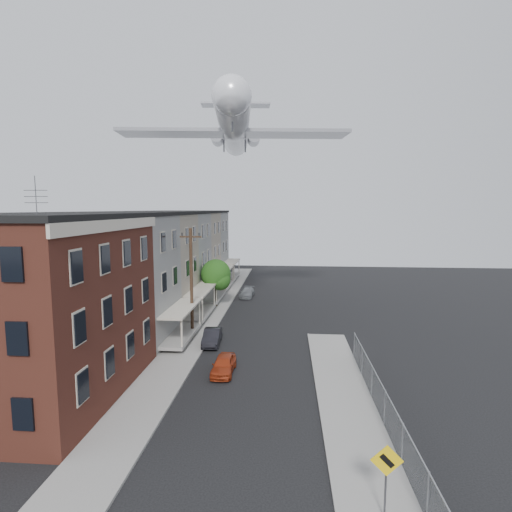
{
  "coord_description": "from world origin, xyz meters",
  "views": [
    {
      "loc": [
        2.25,
        -13.68,
        10.56
      ],
      "look_at": [
        0.42,
        9.23,
        7.83
      ],
      "focal_mm": 28.0,
      "sensor_mm": 36.0,
      "label": 1
    }
  ],
  "objects": [
    {
      "name": "utility_pole",
      "position": [
        -5.6,
        18.0,
        4.67
      ],
      "size": [
        1.8,
        0.26,
        9.0
      ],
      "color": "black",
      "rests_on": "ground"
    },
    {
      "name": "car_far",
      "position": [
        -2.56,
        33.15,
        0.53
      ],
      "size": [
        1.68,
        3.73,
        1.06
      ],
      "primitive_type": "imported",
      "rotation": [
        0.0,
        0.0,
        -0.05
      ],
      "color": "slate",
      "rests_on": "ground"
    },
    {
      "name": "curb_right",
      "position": [
        4.05,
        6.0,
        0.07
      ],
      "size": [
        0.15,
        26.0,
        0.14
      ],
      "primitive_type": "cube",
      "color": "gray",
      "rests_on": "ground"
    },
    {
      "name": "street_tree",
      "position": [
        -5.27,
        27.92,
        3.45
      ],
      "size": [
        3.22,
        3.2,
        5.2
      ],
      "color": "black",
      "rests_on": "ground"
    },
    {
      "name": "row_house_d",
      "position": [
        -11.96,
        37.5,
        5.13
      ],
      "size": [
        11.98,
        7.0,
        10.3
      ],
      "color": "gray",
      "rests_on": "ground"
    },
    {
      "name": "row_house_c",
      "position": [
        -11.96,
        30.5,
        5.13
      ],
      "size": [
        11.98,
        7.0,
        10.3
      ],
      "color": "slate",
      "rests_on": "ground"
    },
    {
      "name": "corner_building",
      "position": [
        -12.0,
        7.0,
        5.16
      ],
      "size": [
        10.31,
        12.3,
        12.15
      ],
      "color": "#3C1B13",
      "rests_on": "ground"
    },
    {
      "name": "row_house_e",
      "position": [
        -11.96,
        44.5,
        5.13
      ],
      "size": [
        11.98,
        7.0,
        10.3
      ],
      "color": "slate",
      "rests_on": "ground"
    },
    {
      "name": "sidewalk_right",
      "position": [
        5.5,
        6.0,
        0.06
      ],
      "size": [
        3.0,
        26.0,
        0.12
      ],
      "primitive_type": "cube",
      "color": "gray",
      "rests_on": "ground"
    },
    {
      "name": "sidewalk_left",
      "position": [
        -5.5,
        24.0,
        0.06
      ],
      "size": [
        3.0,
        62.0,
        0.12
      ],
      "primitive_type": "cube",
      "color": "gray",
      "rests_on": "ground"
    },
    {
      "name": "row_house_a",
      "position": [
        -11.96,
        16.5,
        5.13
      ],
      "size": [
        11.98,
        7.0,
        10.3
      ],
      "color": "slate",
      "rests_on": "ground"
    },
    {
      "name": "curb_left",
      "position": [
        -4.05,
        24.0,
        0.07
      ],
      "size": [
        0.15,
        62.0,
        0.14
      ],
      "primitive_type": "cube",
      "color": "gray",
      "rests_on": "ground"
    },
    {
      "name": "ground",
      "position": [
        0.0,
        0.0,
        0.0
      ],
      "size": [
        120.0,
        120.0,
        0.0
      ],
      "primitive_type": "plane",
      "color": "black",
      "rests_on": "ground"
    },
    {
      "name": "car_near",
      "position": [
        -1.8,
        10.75,
        0.57
      ],
      "size": [
        1.4,
        3.38,
        1.15
      ],
      "primitive_type": "imported",
      "rotation": [
        0.0,
        0.0,
        -0.01
      ],
      "color": "#A53315",
      "rests_on": "ground"
    },
    {
      "name": "car_mid",
      "position": [
        -3.6,
        16.19,
        0.59
      ],
      "size": [
        1.48,
        3.68,
        1.19
      ],
      "primitive_type": "imported",
      "rotation": [
        0.0,
        0.0,
        0.06
      ],
      "color": "black",
      "rests_on": "ground"
    },
    {
      "name": "warning_sign",
      "position": [
        5.6,
        -1.03,
        1.88
      ],
      "size": [
        1.1,
        0.11,
        2.8
      ],
      "color": "#515156",
      "rests_on": "ground"
    },
    {
      "name": "row_house_b",
      "position": [
        -11.96,
        23.5,
        5.13
      ],
      "size": [
        11.98,
        7.0,
        10.3
      ],
      "color": "gray",
      "rests_on": "ground"
    },
    {
      "name": "airplane",
      "position": [
        -3.5,
        29.51,
        19.13
      ],
      "size": [
        23.25,
        26.54,
        7.65
      ],
      "color": "white",
      "rests_on": "ground"
    },
    {
      "name": "chainlink_fence",
      "position": [
        7.0,
        5.0,
        1.0
      ],
      "size": [
        0.06,
        18.06,
        1.9
      ],
      "color": "gray",
      "rests_on": "ground"
    }
  ]
}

